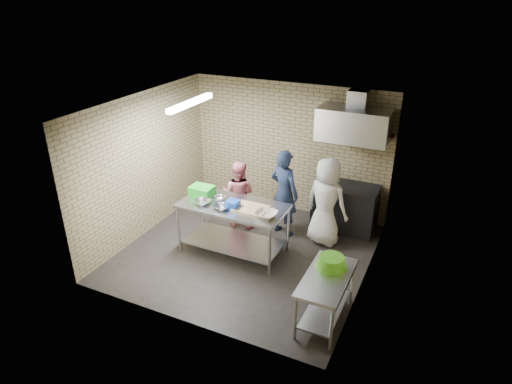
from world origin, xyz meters
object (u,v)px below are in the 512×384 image
at_px(bottle_red, 358,126).
at_px(man_navy, 284,193).
at_px(bottle_green, 380,130).
at_px(woman_pink, 238,194).
at_px(stove, 345,207).
at_px(prep_table, 234,228).
at_px(green_crate, 202,191).
at_px(woman_white, 326,202).
at_px(blue_tub, 233,204).
at_px(side_counter, 325,298).
at_px(green_basin, 331,262).

xyz_separation_m(bottle_red, man_navy, (-1.07, -0.93, -1.18)).
xyz_separation_m(bottle_green, woman_pink, (-2.39, -1.03, -1.33)).
bearing_deg(man_navy, stove, -128.81).
height_order(prep_table, green_crate, green_crate).
bearing_deg(woman_white, prep_table, 50.88).
distance_m(prep_table, bottle_green, 3.20).
bearing_deg(woman_pink, stove, -165.33).
height_order(blue_tub, woman_white, woman_white).
distance_m(bottle_red, bottle_green, 0.40).
distance_m(bottle_red, woman_white, 1.53).
bearing_deg(side_counter, bottle_green, 90.00).
bearing_deg(prep_table, man_navy, 60.37).
xyz_separation_m(green_basin, woman_white, (-0.63, 1.82, -0.00)).
distance_m(prep_table, stove, 2.31).
distance_m(stove, woman_pink, 2.11).
distance_m(man_navy, woman_white, 0.82).
xyz_separation_m(blue_tub, woman_white, (1.33, 1.10, -0.17)).
distance_m(green_basin, woman_white, 1.93).
relative_size(prep_table, green_basin, 4.06).
xyz_separation_m(stove, blue_tub, (-1.53, -1.78, 0.55)).
xyz_separation_m(man_navy, woman_pink, (-0.92, -0.10, -0.17)).
bearing_deg(prep_table, bottle_green, 43.36).
distance_m(prep_table, bottle_red, 2.97).
height_order(green_crate, woman_pink, woman_pink).
xyz_separation_m(stove, man_navy, (-1.02, -0.69, 0.40)).
distance_m(stove, green_crate, 2.82).
xyz_separation_m(bottle_green, woman_white, (-0.65, -0.92, -1.18)).
distance_m(green_crate, green_basin, 2.88).
bearing_deg(woman_white, stove, -91.67).
distance_m(side_counter, blue_tub, 2.30).
bearing_deg(bottle_red, stove, -101.77).
distance_m(green_basin, bottle_red, 3.01).
xyz_separation_m(prep_table, bottle_green, (2.03, 1.92, 1.55)).
xyz_separation_m(green_basin, bottle_green, (0.02, 2.74, 1.18)).
bearing_deg(side_counter, prep_table, 152.29).
relative_size(stove, man_navy, 0.70).
height_order(stove, green_crate, green_crate).
bearing_deg(man_navy, woman_pink, 23.04).
bearing_deg(stove, prep_table, -133.31).
bearing_deg(bottle_green, prep_table, -136.64).
relative_size(prep_table, stove, 1.56).
distance_m(bottle_red, man_navy, 1.84).
bearing_deg(bottle_green, green_basin, -90.42).
bearing_deg(bottle_red, green_crate, -142.35).
height_order(bottle_green, woman_pink, bottle_green).
bearing_deg(bottle_red, man_navy, -138.99).
relative_size(green_crate, woman_pink, 0.30).
bearing_deg(prep_table, green_basin, -22.12).
bearing_deg(man_navy, side_counter, 142.67).
xyz_separation_m(blue_tub, bottle_green, (1.98, 2.02, 1.01)).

